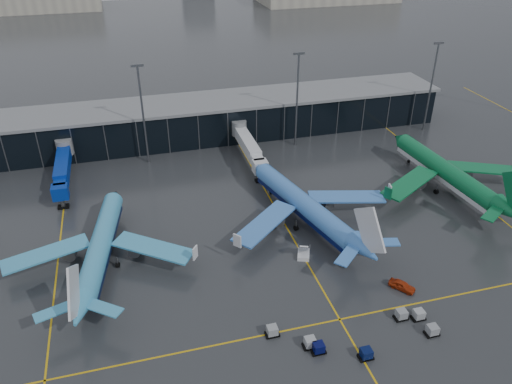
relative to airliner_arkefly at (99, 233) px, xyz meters
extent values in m
plane|color=#282B2D|center=(26.58, -10.72, -6.35)|extent=(600.00, 600.00, 0.00)
cube|color=black|center=(26.58, 51.28, -1.35)|extent=(140.00, 16.00, 10.00)
cube|color=slate|center=(26.58, 51.28, 3.95)|extent=(142.00, 17.00, 0.80)
cylinder|color=#595B60|center=(-8.42, 42.78, -1.15)|extent=(4.00, 4.00, 4.00)
cube|color=navy|center=(-8.42, 29.28, -1.95)|extent=(3.00, 24.00, 3.00)
cylinder|color=#595B60|center=(-8.42, 21.78, -5.05)|extent=(1.00, 1.00, 2.60)
cylinder|color=#595B60|center=(36.58, 42.78, -1.15)|extent=(4.00, 4.00, 4.00)
cube|color=silver|center=(36.58, 29.28, -1.95)|extent=(3.00, 24.00, 3.00)
cylinder|color=#595B60|center=(36.58, 21.78, -5.05)|extent=(1.00, 1.00, 2.60)
cylinder|color=#595B60|center=(11.58, 39.28, 6.15)|extent=(0.50, 0.50, 25.00)
cube|color=#595B60|center=(11.58, 39.28, 18.85)|extent=(3.00, 0.40, 0.60)
cylinder|color=#595B60|center=(51.58, 39.28, 6.15)|extent=(0.50, 0.50, 25.00)
cube|color=#595B60|center=(51.58, 39.28, 18.85)|extent=(3.00, 0.40, 0.60)
cylinder|color=#595B60|center=(91.58, 39.28, 6.15)|extent=(0.50, 0.50, 25.00)
cube|color=#595B60|center=(91.58, 39.28, 18.85)|extent=(3.00, 0.40, 0.60)
cube|color=gold|center=(-8.42, 9.28, -6.34)|extent=(0.30, 120.00, 0.02)
cube|color=gold|center=(36.58, 9.28, -6.34)|extent=(0.30, 120.00, 0.02)
cube|color=gold|center=(81.58, 9.28, -6.34)|extent=(0.30, 120.00, 0.02)
cube|color=gold|center=(36.58, -25.72, -6.34)|extent=(220.00, 0.30, 0.02)
cube|color=black|center=(46.20, -28.13, -6.17)|extent=(2.20, 1.50, 0.36)
cube|color=gray|center=(46.20, -28.13, -5.40)|extent=(1.60, 1.50, 1.50)
cube|color=black|center=(49.12, -32.46, -6.17)|extent=(2.20, 1.50, 0.36)
cube|color=gray|center=(49.12, -32.46, -5.40)|extent=(1.60, 1.50, 1.50)
cube|color=black|center=(48.88, -28.89, -6.17)|extent=(2.20, 1.50, 0.36)
cube|color=#969B9E|center=(48.88, -28.89, -5.40)|extent=(1.60, 1.50, 1.50)
cube|color=black|center=(30.74, -31.10, -6.17)|extent=(2.20, 1.50, 0.36)
cube|color=#04083D|center=(30.74, -31.10, -5.40)|extent=(1.60, 1.50, 1.50)
cube|color=black|center=(29.90, -29.77, -6.17)|extent=(2.20, 1.50, 0.36)
cube|color=#93979B|center=(29.90, -29.77, -5.40)|extent=(1.60, 1.50, 1.50)
cube|color=black|center=(25.06, -26.01, -6.17)|extent=(2.20, 1.50, 0.36)
cube|color=gray|center=(25.06, -26.01, -5.40)|extent=(1.60, 1.50, 1.50)
cube|color=black|center=(37.10, -33.98, -6.17)|extent=(2.20, 1.50, 0.36)
cube|color=#04103C|center=(37.10, -33.98, -5.40)|extent=(1.60, 1.50, 1.50)
cube|color=white|center=(36.58, -8.61, -5.95)|extent=(3.23, 3.79, 0.80)
cube|color=white|center=(36.58, -8.61, -4.05)|extent=(2.54, 3.22, 2.29)
imported|color=#A82D0C|center=(49.93, -21.79, -5.57)|extent=(4.28, 4.79, 1.57)
camera|label=1|loc=(7.90, -79.07, 52.27)|focal=35.00mm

